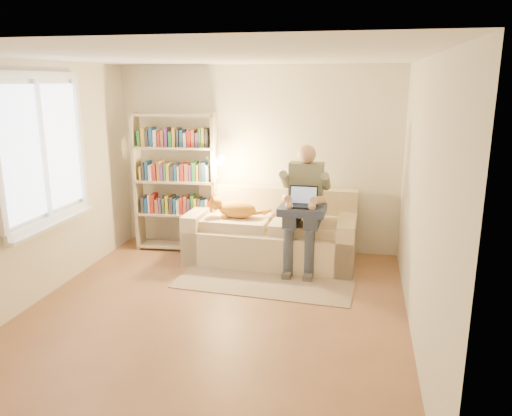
% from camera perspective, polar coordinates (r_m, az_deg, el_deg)
% --- Properties ---
extents(floor, '(4.50, 4.50, 0.00)m').
position_cam_1_polar(floor, '(5.40, -4.87, -11.90)').
color(floor, brown).
rests_on(floor, ground).
extents(ceiling, '(4.00, 4.50, 0.02)m').
position_cam_1_polar(ceiling, '(4.85, -5.55, 16.85)').
color(ceiling, white).
rests_on(ceiling, wall_back).
extents(wall_left, '(0.02, 4.50, 2.60)m').
position_cam_1_polar(wall_left, '(5.86, -24.23, 2.44)').
color(wall_left, silver).
rests_on(wall_left, floor).
extents(wall_right, '(0.02, 4.50, 2.60)m').
position_cam_1_polar(wall_right, '(4.78, 18.38, 0.51)').
color(wall_right, silver).
rests_on(wall_right, floor).
extents(wall_back, '(4.00, 0.02, 2.60)m').
position_cam_1_polar(wall_back, '(7.11, 0.16, 5.60)').
color(wall_back, silver).
rests_on(wall_back, floor).
extents(wall_front, '(4.00, 0.02, 2.60)m').
position_cam_1_polar(wall_front, '(2.98, -18.08, -7.72)').
color(wall_front, silver).
rests_on(wall_front, floor).
extents(window, '(0.12, 1.52, 1.69)m').
position_cam_1_polar(window, '(5.98, -22.78, 3.53)').
color(window, white).
rests_on(window, wall_left).
extents(sofa, '(2.25, 1.05, 0.95)m').
position_cam_1_polar(sofa, '(6.78, 1.84, -3.14)').
color(sofa, beige).
rests_on(sofa, floor).
extents(person, '(0.45, 0.72, 1.59)m').
position_cam_1_polar(person, '(6.41, 5.53, 0.90)').
color(person, slate).
rests_on(person, sofa).
extents(cat, '(0.77, 0.28, 0.28)m').
position_cam_1_polar(cat, '(6.67, -2.93, -0.06)').
color(cat, gold).
rests_on(cat, sofa).
extents(blanket, '(0.59, 0.49, 0.10)m').
position_cam_1_polar(blanket, '(6.27, 5.68, -0.25)').
color(blanket, '#2A324B').
rests_on(blanket, person).
extents(laptop, '(0.36, 0.29, 0.32)m').
position_cam_1_polar(laptop, '(6.26, 5.72, 0.76)').
color(laptop, black).
rests_on(laptop, blanket).
extents(bookshelf, '(1.32, 0.39, 1.96)m').
position_cam_1_polar(bookshelf, '(7.12, -9.13, 3.66)').
color(bookshelf, '#C1AE92').
rests_on(bookshelf, floor).
extents(rug, '(2.20, 1.38, 0.01)m').
position_cam_1_polar(rug, '(6.28, 1.38, -7.89)').
color(rug, gray).
rests_on(rug, floor).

